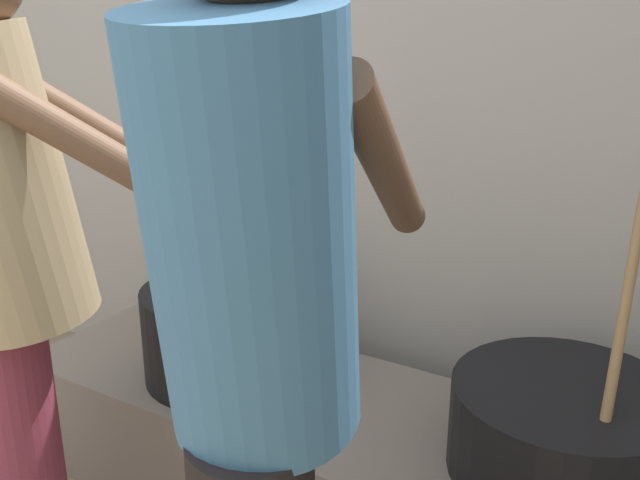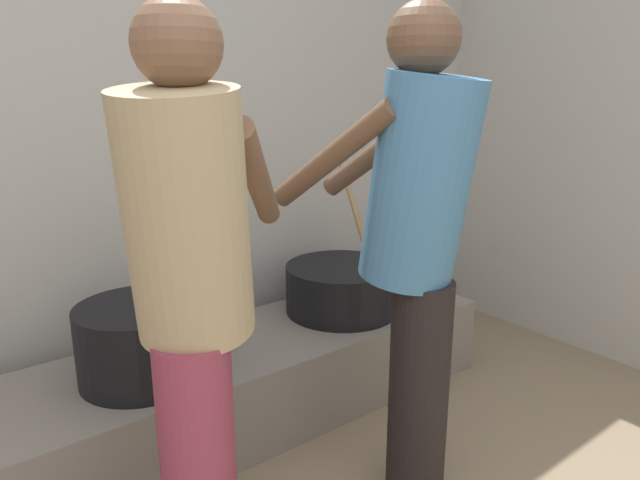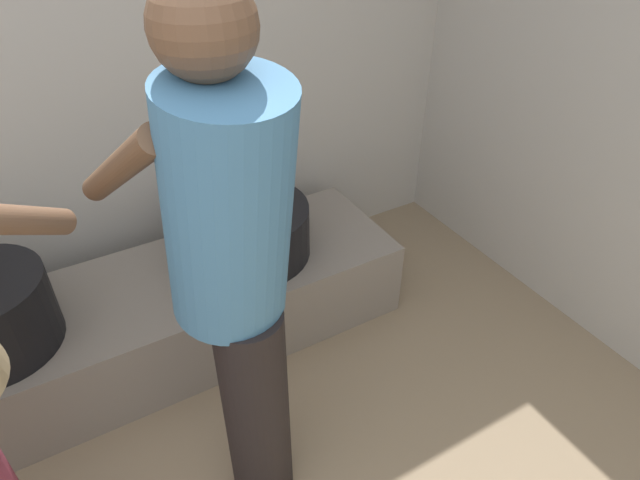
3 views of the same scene
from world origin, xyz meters
The scene contains 6 objects.
block_enclosure_rear centered at (0.00, 2.22, 1.02)m, with size 5.23×0.20×2.05m, color #ADA8A0.
hearth_ledge centered at (0.66, 1.70, 0.18)m, with size 2.19×0.60×0.36m, color slate.
cooking_pot_main centered at (0.17, 1.67, 0.50)m, with size 0.45×0.45×0.73m.
cooking_pot_secondary centered at (1.15, 1.72, 0.47)m, with size 0.53×0.53×0.68m.
cook_in_tan_shirt centered at (0.10, 1.06, 0.90)m, with size 0.67×0.70×1.58m.
cook_in_blue_shirt centered at (0.83, 0.97, 0.93)m, with size 0.46×0.72×1.62m.
Camera 1 is at (1.41, 0.20, 1.41)m, focal length 39.80 mm.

